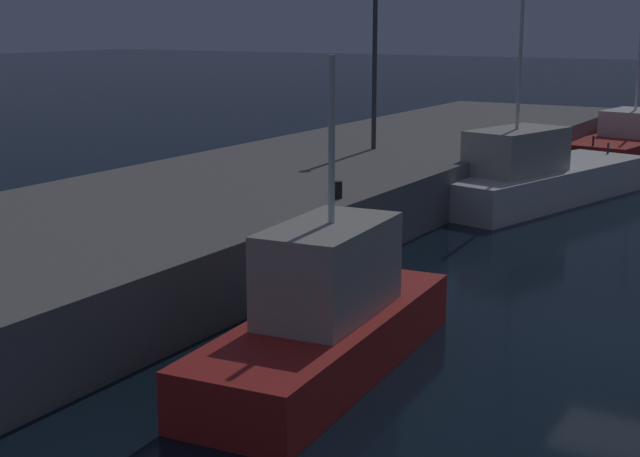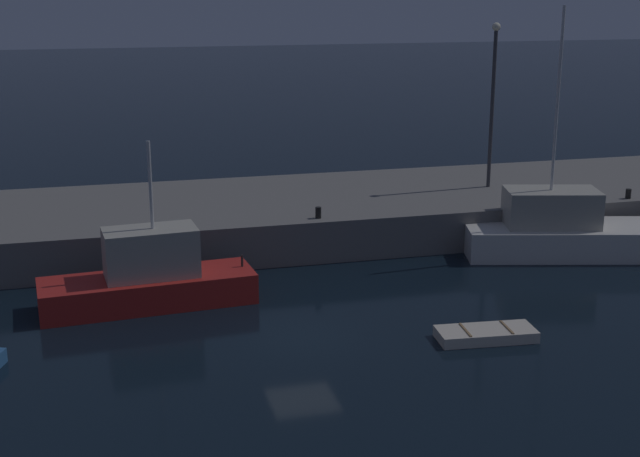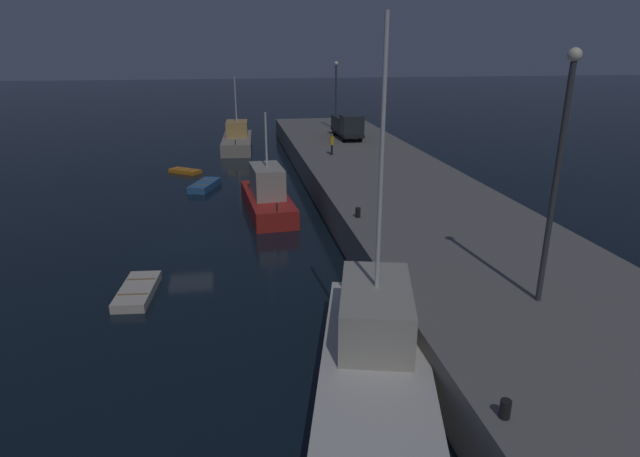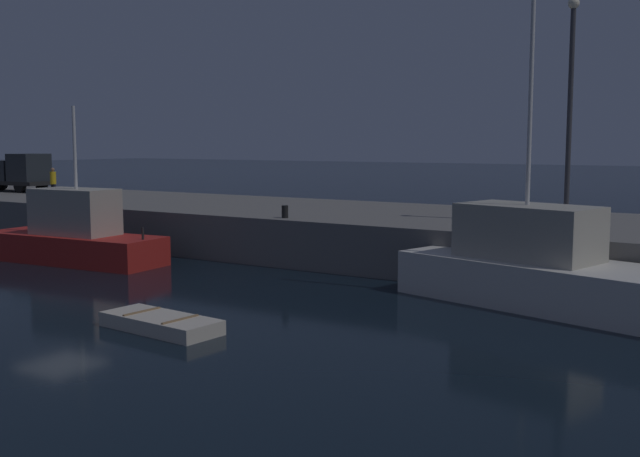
{
  "view_description": "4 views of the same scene",
  "coord_description": "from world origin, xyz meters",
  "px_view_note": "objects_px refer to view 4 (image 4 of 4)",
  "views": [
    {
      "loc": [
        -21.72,
        -4.52,
        7.43
      ],
      "look_at": [
        0.86,
        8.65,
        1.55
      ],
      "focal_mm": 52.4,
      "sensor_mm": 36.0,
      "label": 1
    },
    {
      "loc": [
        -6.99,
        -29.4,
        12.56
      ],
      "look_at": [
        2.75,
        7.95,
        1.88
      ],
      "focal_mm": 49.54,
      "sensor_mm": 36.0,
      "label": 2
    },
    {
      "loc": [
        29.22,
        2.77,
        10.73
      ],
      "look_at": [
        3.22,
        7.17,
        1.56
      ],
      "focal_mm": 29.59,
      "sensor_mm": 36.0,
      "label": 3
    },
    {
      "loc": [
        21.17,
        -16.83,
        5.2
      ],
      "look_at": [
        3.93,
        10.59,
        1.49
      ],
      "focal_mm": 42.49,
      "sensor_mm": 36.0,
      "label": 4
    }
  ],
  "objects_px": {
    "fishing_boat_blue": "(571,275)",
    "bollard_west": "(285,212)",
    "dockworker": "(53,181)",
    "fishing_trawler_red": "(74,236)",
    "utility_truck": "(11,172)",
    "rowboat_white_mid": "(161,323)",
    "lamp_post_east": "(570,94)"
  },
  "relations": [
    {
      "from": "fishing_boat_blue",
      "to": "lamp_post_east",
      "type": "distance_m",
      "value": 9.04
    },
    {
      "from": "bollard_west",
      "to": "fishing_trawler_red",
      "type": "bearing_deg",
      "value": -152.33
    },
    {
      "from": "fishing_boat_blue",
      "to": "bollard_west",
      "type": "relative_size",
      "value": 23.59
    },
    {
      "from": "fishing_trawler_red",
      "to": "utility_truck",
      "type": "bearing_deg",
      "value": 151.44
    },
    {
      "from": "utility_truck",
      "to": "bollard_west",
      "type": "bearing_deg",
      "value": -11.09
    },
    {
      "from": "utility_truck",
      "to": "dockworker",
      "type": "height_order",
      "value": "utility_truck"
    },
    {
      "from": "lamp_post_east",
      "to": "utility_truck",
      "type": "xyz_separation_m",
      "value": [
        -35.65,
        0.75,
        -3.75
      ]
    },
    {
      "from": "rowboat_white_mid",
      "to": "utility_truck",
      "type": "bearing_deg",
      "value": 150.77
    },
    {
      "from": "fishing_trawler_red",
      "to": "utility_truck",
      "type": "distance_m",
      "value": 19.36
    },
    {
      "from": "rowboat_white_mid",
      "to": "utility_truck",
      "type": "distance_m",
      "value": 32.87
    },
    {
      "from": "fishing_trawler_red",
      "to": "bollard_west",
      "type": "height_order",
      "value": "fishing_trawler_red"
    },
    {
      "from": "fishing_boat_blue",
      "to": "dockworker",
      "type": "xyz_separation_m",
      "value": [
        -29.53,
        4.24,
        1.92
      ]
    },
    {
      "from": "fishing_boat_blue",
      "to": "bollard_west",
      "type": "bearing_deg",
      "value": 169.09
    },
    {
      "from": "utility_truck",
      "to": "bollard_west",
      "type": "relative_size",
      "value": 11.74
    },
    {
      "from": "lamp_post_east",
      "to": "dockworker",
      "type": "height_order",
      "value": "lamp_post_east"
    },
    {
      "from": "rowboat_white_mid",
      "to": "utility_truck",
      "type": "height_order",
      "value": "utility_truck"
    },
    {
      "from": "bollard_west",
      "to": "dockworker",
      "type": "bearing_deg",
      "value": 173.86
    },
    {
      "from": "fishing_trawler_red",
      "to": "dockworker",
      "type": "distance_m",
      "value": 10.98
    },
    {
      "from": "dockworker",
      "to": "fishing_trawler_red",
      "type": "bearing_deg",
      "value": -34.46
    },
    {
      "from": "dockworker",
      "to": "bollard_west",
      "type": "relative_size",
      "value": 3.32
    },
    {
      "from": "fishing_boat_blue",
      "to": "lamp_post_east",
      "type": "height_order",
      "value": "fishing_boat_blue"
    },
    {
      "from": "fishing_boat_blue",
      "to": "bollard_west",
      "type": "height_order",
      "value": "fishing_boat_blue"
    },
    {
      "from": "utility_truck",
      "to": "fishing_boat_blue",
      "type": "bearing_deg",
      "value": -11.03
    },
    {
      "from": "fishing_trawler_red",
      "to": "rowboat_white_mid",
      "type": "relative_size",
      "value": 2.35
    },
    {
      "from": "fishing_trawler_red",
      "to": "fishing_boat_blue",
      "type": "relative_size",
      "value": 0.7
    },
    {
      "from": "rowboat_white_mid",
      "to": "bollard_west",
      "type": "height_order",
      "value": "bollard_west"
    },
    {
      "from": "fishing_trawler_red",
      "to": "rowboat_white_mid",
      "type": "height_order",
      "value": "fishing_trawler_red"
    },
    {
      "from": "fishing_boat_blue",
      "to": "rowboat_white_mid",
      "type": "height_order",
      "value": "fishing_boat_blue"
    },
    {
      "from": "utility_truck",
      "to": "bollard_west",
      "type": "xyz_separation_m",
      "value": [
        25.07,
        -4.92,
        -1.0
      ]
    },
    {
      "from": "fishing_boat_blue",
      "to": "utility_truck",
      "type": "distance_m",
      "value": 38.28
    },
    {
      "from": "fishing_trawler_red",
      "to": "utility_truck",
      "type": "xyz_separation_m",
      "value": [
        -16.9,
        9.2,
        2.13
      ]
    },
    {
      "from": "fishing_boat_blue",
      "to": "dockworker",
      "type": "bearing_deg",
      "value": 171.83
    }
  ]
}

